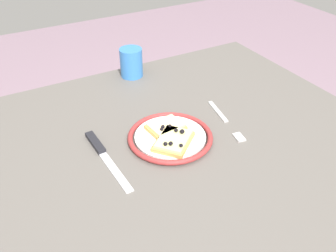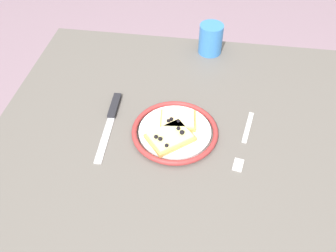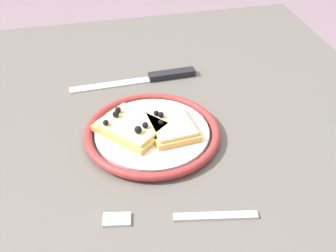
{
  "view_description": "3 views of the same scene",
  "coord_description": "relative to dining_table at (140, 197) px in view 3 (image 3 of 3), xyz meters",
  "views": [
    {
      "loc": [
        0.41,
        0.62,
        1.28
      ],
      "look_at": [
        0.04,
        -0.05,
        0.74
      ],
      "focal_mm": 39.45,
      "sensor_mm": 36.0,
      "label": 1
    },
    {
      "loc": [
        -0.03,
        0.59,
        1.38
      ],
      "look_at": [
        0.06,
        -0.04,
        0.72
      ],
      "focal_mm": 39.29,
      "sensor_mm": 36.0,
      "label": 2
    },
    {
      "loc": [
        -0.51,
        0.07,
        1.16
      ],
      "look_at": [
        0.03,
        -0.05,
        0.73
      ],
      "focal_mm": 47.86,
      "sensor_mm": 36.0,
      "label": 3
    }
  ],
  "objects": [
    {
      "name": "knife",
      "position": [
        0.21,
        -0.07,
        0.09
      ],
      "size": [
        0.03,
        0.24,
        0.01
      ],
      "color": "silver",
      "rests_on": "dining_table"
    },
    {
      "name": "pizza_slice_far",
      "position": [
        0.04,
        -0.06,
        0.11
      ],
      "size": [
        0.1,
        0.08,
        0.03
      ],
      "color": "tan",
      "rests_on": "plate"
    },
    {
      "name": "dining_table",
      "position": [
        0.0,
        0.0,
        0.0
      ],
      "size": [
        1.01,
        0.93,
        0.71
      ],
      "color": "#5B5651",
      "rests_on": "ground_plane"
    },
    {
      "name": "fork",
      "position": [
        -0.13,
        -0.03,
        0.09
      ],
      "size": [
        0.05,
        0.2,
        0.0
      ],
      "color": "silver",
      "rests_on": "dining_table"
    },
    {
      "name": "plate",
      "position": [
        0.04,
        -0.03,
        0.1
      ],
      "size": [
        0.22,
        0.22,
        0.02
      ],
      "color": "white",
      "rests_on": "dining_table"
    },
    {
      "name": "pizza_slice_near",
      "position": [
        0.05,
        0.0,
        0.11
      ],
      "size": [
        0.13,
        0.13,
        0.03
      ],
      "color": "tan",
      "rests_on": "plate"
    }
  ]
}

